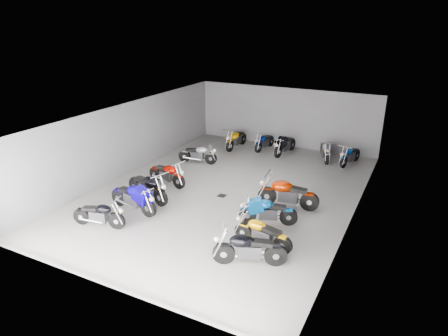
{
  "coord_description": "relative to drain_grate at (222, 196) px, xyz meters",
  "views": [
    {
      "loc": [
        6.71,
        -13.43,
        6.75
      ],
      "look_at": [
        -0.16,
        -0.01,
        1.0
      ],
      "focal_mm": 32.0,
      "sensor_mm": 36.0,
      "label": 1
    }
  ],
  "objects": [
    {
      "name": "motorcycle_left_c",
      "position": [
        -2.38,
        -1.65,
        0.55
      ],
      "size": [
        2.26,
        0.76,
        1.01
      ],
      "rotation": [
        0.0,
        0.0,
        -1.84
      ],
      "color": "black",
      "rests_on": "ground"
    },
    {
      "name": "motorcycle_back_d",
      "position": [
        0.52,
        6.08,
        0.51
      ],
      "size": [
        0.52,
        2.14,
        0.94
      ],
      "rotation": [
        0.0,
        0.0,
        2.99
      ],
      "color": "black",
      "rests_on": "ground"
    },
    {
      "name": "motorcycle_right_a",
      "position": [
        2.86,
        -3.84,
        0.51
      ],
      "size": [
        2.04,
        1.0,
        0.95
      ],
      "rotation": [
        0.0,
        0.0,
        1.98
      ],
      "color": "black",
      "rests_on": "ground"
    },
    {
      "name": "motorcycle_left_f",
      "position": [
        -2.79,
        2.86,
        0.46
      ],
      "size": [
        1.94,
        0.55,
        0.86
      ],
      "rotation": [
        0.0,
        0.0,
        -1.37
      ],
      "color": "black",
      "rests_on": "ground"
    },
    {
      "name": "motorcycle_right_b",
      "position": [
        2.84,
        -2.78,
        0.47
      ],
      "size": [
        1.99,
        0.46,
        0.88
      ],
      "rotation": [
        0.0,
        0.0,
        1.45
      ],
      "color": "black",
      "rests_on": "ground"
    },
    {
      "name": "ceiling",
      "position": [
        0.0,
        0.5,
        3.21
      ],
      "size": [
        10.0,
        14.0,
        0.04
      ],
      "primitive_type": "cube",
      "color": "black",
      "rests_on": "wall_back"
    },
    {
      "name": "motorcycle_right_d",
      "position": [
        2.64,
        0.22,
        0.55
      ],
      "size": [
        2.31,
        0.54,
        1.02
      ],
      "rotation": [
        0.0,
        0.0,
        1.7
      ],
      "color": "black",
      "rests_on": "ground"
    },
    {
      "name": "motorcycle_back_c",
      "position": [
        -0.7,
        6.31,
        0.45
      ],
      "size": [
        0.45,
        1.9,
        0.84
      ],
      "rotation": [
        0.0,
        0.0,
        3.01
      ],
      "color": "black",
      "rests_on": "ground"
    },
    {
      "name": "wall_left",
      "position": [
        -5.0,
        0.5,
        1.59
      ],
      "size": [
        0.1,
        14.0,
        3.2
      ],
      "primitive_type": "cube",
      "color": "slate",
      "rests_on": "ground"
    },
    {
      "name": "motorcycle_right_c",
      "position": [
        2.46,
        -1.35,
        0.48
      ],
      "size": [
        1.93,
        0.87,
        0.89
      ],
      "rotation": [
        0.0,
        0.0,
        1.95
      ],
      "color": "black",
      "rests_on": "ground"
    },
    {
      "name": "ground",
      "position": [
        0.0,
        0.5,
        -0.01
      ],
      "size": [
        14.0,
        14.0,
        0.0
      ],
      "primitive_type": "plane",
      "color": "#989590",
      "rests_on": "ground"
    },
    {
      "name": "motorcycle_back_b",
      "position": [
        -2.17,
        5.85,
        0.51
      ],
      "size": [
        0.44,
        2.15,
        0.95
      ],
      "rotation": [
        0.0,
        0.0,
        3.11
      ],
      "color": "black",
      "rests_on": "ground"
    },
    {
      "name": "wall_right",
      "position": [
        5.0,
        0.5,
        1.59
      ],
      "size": [
        0.1,
        14.0,
        3.2
      ],
      "primitive_type": "cube",
      "color": "slate",
      "rests_on": "ground"
    },
    {
      "name": "motorcycle_left_a",
      "position": [
        -2.56,
        -4.11,
        0.46
      ],
      "size": [
        1.91,
        0.57,
        0.85
      ],
      "rotation": [
        0.0,
        0.0,
        -1.35
      ],
      "color": "black",
      "rests_on": "ground"
    },
    {
      "name": "drain_grate",
      "position": [
        0.0,
        0.0,
        0.0
      ],
      "size": [
        0.32,
        0.32,
        0.01
      ],
      "primitive_type": "cube",
      "color": "black",
      "rests_on": "ground"
    },
    {
      "name": "motorcycle_left_b",
      "position": [
        -2.26,
        -2.66,
        0.53
      ],
      "size": [
        2.24,
        0.56,
        0.99
      ],
      "rotation": [
        0.0,
        0.0,
        -1.73
      ],
      "color": "black",
      "rests_on": "ground"
    },
    {
      "name": "wall_back",
      "position": [
        0.0,
        7.5,
        1.59
      ],
      "size": [
        10.0,
        0.1,
        3.2
      ],
      "primitive_type": "cube",
      "color": "slate",
      "rests_on": "ground"
    },
    {
      "name": "motorcycle_left_d",
      "position": [
        -2.59,
        -0.04,
        0.49
      ],
      "size": [
        2.04,
        0.57,
        0.9
      ],
      "rotation": [
        0.0,
        0.0,
        -1.77
      ],
      "color": "black",
      "rests_on": "ground"
    },
    {
      "name": "motorcycle_back_f",
      "position": [
        3.84,
        6.04,
        0.46
      ],
      "size": [
        0.63,
        1.92,
        0.86
      ],
      "rotation": [
        0.0,
        0.0,
        2.88
      ],
      "color": "black",
      "rests_on": "ground"
    },
    {
      "name": "motorcycle_back_e",
      "position": [
        2.6,
        6.15,
        0.48
      ],
      "size": [
        0.87,
        1.92,
        0.89
      ],
      "rotation": [
        0.0,
        0.0,
        3.52
      ],
      "color": "black",
      "rests_on": "ground"
    }
  ]
}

